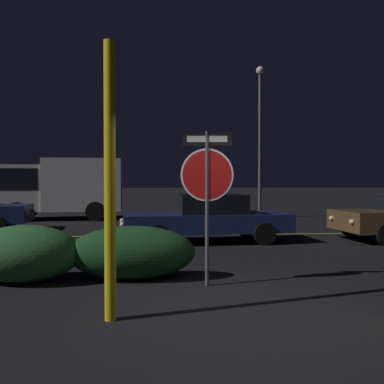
# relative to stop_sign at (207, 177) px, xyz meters

# --- Properties ---
(ground_plane) EXTENTS (260.00, 260.00, 0.00)m
(ground_plane) POSITION_rel_stop_sign_xyz_m (0.28, -1.51, -1.75)
(ground_plane) COLOR black
(road_center_stripe) EXTENTS (37.19, 0.12, 0.01)m
(road_center_stripe) POSITION_rel_stop_sign_xyz_m (0.28, 6.64, -1.75)
(road_center_stripe) COLOR gold
(road_center_stripe) RESTS_ON ground_plane
(stop_sign) EXTENTS (0.85, 0.11, 2.49)m
(stop_sign) POSITION_rel_stop_sign_xyz_m (0.00, 0.00, 0.00)
(stop_sign) COLOR #4C4C51
(stop_sign) RESTS_ON ground_plane
(yellow_pole_left) EXTENTS (0.14, 0.14, 3.37)m
(yellow_pole_left) POSITION_rel_stop_sign_xyz_m (-1.39, -1.61, -0.07)
(yellow_pole_left) COLOR yellow
(yellow_pole_left) RESTS_ON ground_plane
(hedge_bush_1) EXTENTS (1.85, 1.17, 0.96)m
(hedge_bush_1) POSITION_rel_stop_sign_xyz_m (-3.00, 0.51, -1.27)
(hedge_bush_1) COLOR #2D6633
(hedge_bush_1) RESTS_ON ground_plane
(hedge_bush_2) EXTENTS (2.19, 0.93, 0.92)m
(hedge_bush_2) POSITION_rel_stop_sign_xyz_m (-1.23, 0.55, -1.29)
(hedge_bush_2) COLOR #19421E
(hedge_bush_2) RESTS_ON ground_plane
(passing_car_2) EXTENTS (4.77, 2.19, 1.33)m
(passing_car_2) POSITION_rel_stop_sign_xyz_m (0.65, 5.06, -1.08)
(passing_car_2) COLOR navy
(passing_car_2) RESTS_ON ground_plane
(delivery_truck) EXTENTS (5.55, 2.67, 2.73)m
(delivery_truck) POSITION_rel_stop_sign_xyz_m (-5.11, 13.02, -0.23)
(delivery_truck) COLOR silver
(delivery_truck) RESTS_ON ground_plane
(street_lamp) EXTENTS (0.38, 0.38, 7.11)m
(street_lamp) POSITION_rel_stop_sign_xyz_m (4.18, 12.93, 2.49)
(street_lamp) COLOR #4C4C51
(street_lamp) RESTS_ON ground_plane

